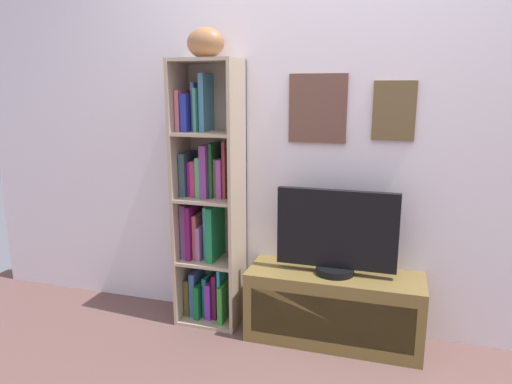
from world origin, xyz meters
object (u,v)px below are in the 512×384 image
football (205,43)px  television (336,233)px  tv_stand (333,307)px  bookshelf (207,207)px

football → television: bearing=-2.1°
tv_stand → television: (0.00, 0.00, 0.45)m
football → tv_stand: bearing=-2.2°
bookshelf → football: football is taller
bookshelf → television: (0.81, -0.06, -0.08)m
bookshelf → tv_stand: bookshelf is taller
bookshelf → tv_stand: (0.81, -0.06, -0.53)m
tv_stand → television: bearing=90.0°
football → television: 1.32m
bookshelf → football: (0.02, -0.03, 0.98)m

